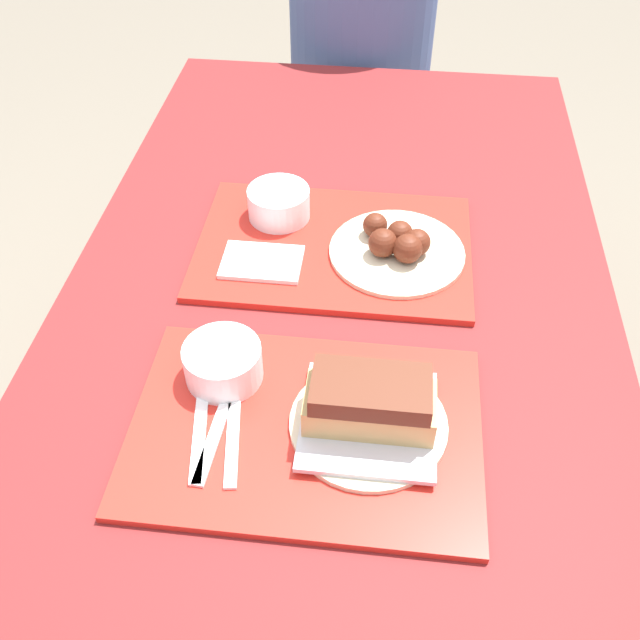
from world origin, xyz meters
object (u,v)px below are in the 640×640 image
at_px(bowl_coleslaw_far, 279,202).
at_px(bowl_coleslaw_near, 223,361).
at_px(wings_plate_far, 397,246).
at_px(tray_far, 334,247).
at_px(brisket_sandwich_plate, 369,409).
at_px(person_seated_across, 362,20).
at_px(tray_near, 306,429).

bearing_deg(bowl_coleslaw_far, bowl_coleslaw_near, -92.88).
bearing_deg(wings_plate_far, tray_far, 172.22).
xyz_separation_m(bowl_coleslaw_near, brisket_sandwich_plate, (0.20, -0.06, 0.00)).
bearing_deg(brisket_sandwich_plate, person_seated_across, 94.47).
bearing_deg(bowl_coleslaw_near, tray_far, 68.29).
relative_size(tray_near, bowl_coleslaw_near, 4.26).
relative_size(tray_near, bowl_coleslaw_far, 4.26).
bearing_deg(bowl_coleslaw_near, person_seated_across, 85.05).
bearing_deg(brisket_sandwich_plate, bowl_coleslaw_far, 112.98).
bearing_deg(person_seated_across, brisket_sandwich_plate, -85.53).
bearing_deg(person_seated_across, tray_far, -88.90).
distance_m(tray_far, bowl_coleslaw_near, 0.33).
relative_size(bowl_coleslaw_near, bowl_coleslaw_far, 1.00).
height_order(bowl_coleslaw_near, brisket_sandwich_plate, brisket_sandwich_plate).
relative_size(bowl_coleslaw_near, brisket_sandwich_plate, 0.52).
bearing_deg(wings_plate_far, brisket_sandwich_plate, -93.68).
xyz_separation_m(bowl_coleslaw_near, person_seated_across, (0.11, 1.21, -0.02)).
distance_m(tray_near, bowl_coleslaw_near, 0.15).
xyz_separation_m(tray_far, person_seated_across, (-0.02, 0.91, 0.02)).
distance_m(bowl_coleslaw_near, bowl_coleslaw_far, 0.38).
bearing_deg(bowl_coleslaw_far, person_seated_across, 84.14).
bearing_deg(tray_far, person_seated_across, 91.10).
relative_size(bowl_coleslaw_far, wings_plate_far, 0.48).
height_order(tray_near, bowl_coleslaw_far, bowl_coleslaw_far).
distance_m(tray_far, brisket_sandwich_plate, 0.38).
xyz_separation_m(tray_near, brisket_sandwich_plate, (0.08, 0.01, 0.04)).
bearing_deg(bowl_coleslaw_far, tray_near, -76.93).
xyz_separation_m(tray_near, person_seated_across, (-0.02, 1.29, 0.02)).
relative_size(tray_near, wings_plate_far, 2.05).
height_order(bowl_coleslaw_near, wings_plate_far, wings_plate_far).
xyz_separation_m(brisket_sandwich_plate, bowl_coleslaw_far, (-0.19, 0.44, -0.00)).
bearing_deg(bowl_coleslaw_near, brisket_sandwich_plate, -17.15).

